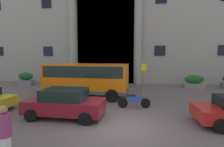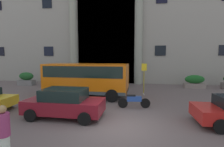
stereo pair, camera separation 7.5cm
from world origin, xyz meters
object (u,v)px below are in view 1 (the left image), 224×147
Objects in this scene: bus_stop_sign at (144,75)px; pedestrian_woman_with_bag at (5,135)px; hedge_planter_west at (26,79)px; white_taxi_kerbside at (65,103)px; hedge_planter_entrance_left at (56,79)px; orange_minibus at (87,77)px; hedge_planter_east at (118,79)px; scooter_by_planter at (134,101)px; hedge_planter_entrance_right at (194,82)px.

bus_stop_sign is 1.47× the size of pedestrian_woman_with_bag.
hedge_planter_west is 0.43× the size of white_taxi_kerbside.
hedge_planter_entrance_left is 14.36m from pedestrian_woman_with_bag.
orange_minibus is 4.79m from bus_stop_sign.
hedge_planter_west is (-10.35, -0.62, -0.13)m from hedge_planter_east.
bus_stop_sign is at bearing -18.94° from hedge_planter_entrance_left.
hedge_planter_entrance_left is 0.91× the size of hedge_planter_west.
bus_stop_sign is 4.32m from scooter_by_planter.
hedge_planter_east is 1.01× the size of scooter_by_planter.
hedge_planter_east is 14.07m from pedestrian_woman_with_bag.
hedge_planter_east is at bearing 125.28° from bus_stop_sign.
white_taxi_kerbside is at bearing -47.21° from hedge_planter_west.
white_taxi_kerbside reaches higher than scooter_by_planter.
hedge_planter_west is 12.64m from white_taxi_kerbside.
orange_minibus is 3.27× the size of hedge_planter_entrance_right.
hedge_planter_entrance_right is at bearing 130.67° from pedestrian_woman_with_bag.
bus_stop_sign is at bearing 21.81° from orange_minibus.
hedge_planter_west is at bearing -176.58° from hedge_planter_east.
bus_stop_sign is 1.31× the size of hedge_planter_entrance_right.
pedestrian_woman_with_bag is at bearing -86.84° from orange_minibus.
hedge_planter_entrance_left is at bearing 137.95° from orange_minibus.
bus_stop_sign is at bearing -13.29° from hedge_planter_west.
hedge_planter_east is 1.01× the size of hedge_planter_entrance_right.
scooter_by_planter is (3.71, -2.51, -1.12)m from orange_minibus.
orange_minibus is 11.12m from hedge_planter_entrance_right.
hedge_planter_entrance_right is (7.86, -0.03, -0.18)m from hedge_planter_east.
bus_stop_sign is 9.94m from hedge_planter_entrance_left.
hedge_planter_east reaches higher than white_taxi_kerbside.
orange_minibus is at bearing -28.79° from hedge_planter_west.
hedge_planter_entrance_left is 0.81× the size of scooter_by_planter.
bus_stop_sign is 6.47m from hedge_planter_entrance_right.
bus_stop_sign is 7.64m from white_taxi_kerbside.
hedge_planter_east is 0.49× the size of white_taxi_kerbside.
hedge_planter_entrance_right is 0.49× the size of white_taxi_kerbside.
pedestrian_woman_with_bag is (4.93, -13.49, 0.13)m from hedge_planter_entrance_left.
scooter_by_planter is at bearing -128.16° from hedge_planter_entrance_right.
pedestrian_woman_with_bag is at bearing -124.86° from hedge_planter_entrance_right.
hedge_planter_east is 10.05m from white_taxi_kerbside.
pedestrian_woman_with_bag is at bearing -69.93° from hedge_planter_entrance_left.
bus_stop_sign reaches higher than pedestrian_woman_with_bag.
bus_stop_sign is at bearing -54.72° from hedge_planter_east.
pedestrian_woman_with_bag is (0.08, -8.70, -0.68)m from orange_minibus.
hedge_planter_west is (-8.43, 4.63, -0.88)m from orange_minibus.
bus_stop_sign reaches higher than hedge_planter_entrance_right.
hedge_planter_entrance_right is (14.62, 0.43, -0.12)m from hedge_planter_entrance_left.
hedge_planter_entrance_right is 9.83m from scooter_by_planter.
hedge_planter_east reaches higher than hedge_planter_entrance_left.
white_taxi_kerbside is (-9.62, -9.86, 0.11)m from hedge_planter_entrance_right.
bus_stop_sign reaches higher than hedge_planter_entrance_left.
hedge_planter_entrance_right reaches higher than scooter_by_planter.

